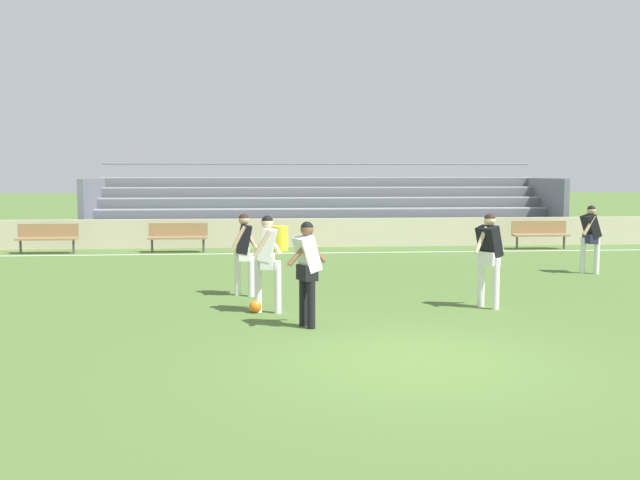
{
  "coord_description": "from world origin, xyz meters",
  "views": [
    {
      "loc": [
        -2.05,
        -8.97,
        2.43
      ],
      "look_at": [
        -0.85,
        5.0,
        1.12
      ],
      "focal_mm": 40.04,
      "sensor_mm": 36.0,
      "label": 1
    }
  ],
  "objects_px": {
    "trash_bin": "(279,238)",
    "player_white_challenging": "(307,264)",
    "soccer_ball": "(255,306)",
    "player_white_trailing_run": "(268,255)",
    "player_dark_wide_right": "(244,247)",
    "bleacher_stand": "(325,207)",
    "player_dark_overlapping": "(489,252)",
    "bench_far_right": "(178,235)",
    "bench_centre_sideline": "(48,236)",
    "bench_near_bin": "(540,232)",
    "player_dark_wide_left": "(591,233)"
  },
  "relations": [
    {
      "from": "bleacher_stand",
      "to": "bench_centre_sideline",
      "type": "xyz_separation_m",
      "value": [
        -8.84,
        -4.01,
        -0.65
      ]
    },
    {
      "from": "soccer_ball",
      "to": "player_white_trailing_run",
      "type": "bearing_deg",
      "value": -4.42
    },
    {
      "from": "player_dark_overlapping",
      "to": "soccer_ball",
      "type": "height_order",
      "value": "player_dark_overlapping"
    },
    {
      "from": "player_dark_overlapping",
      "to": "soccer_ball",
      "type": "bearing_deg",
      "value": -178.86
    },
    {
      "from": "player_dark_wide_right",
      "to": "soccer_ball",
      "type": "bearing_deg",
      "value": -82.81
    },
    {
      "from": "bench_far_right",
      "to": "player_dark_wide_left",
      "type": "distance_m",
      "value": 11.89
    },
    {
      "from": "player_dark_wide_left",
      "to": "soccer_ball",
      "type": "distance_m",
      "value": 9.16
    },
    {
      "from": "bench_near_bin",
      "to": "player_white_challenging",
      "type": "relative_size",
      "value": 1.07
    },
    {
      "from": "bench_centre_sideline",
      "to": "player_dark_wide_left",
      "type": "xyz_separation_m",
      "value": [
        14.4,
        -5.57,
        0.44
      ]
    },
    {
      "from": "bench_far_right",
      "to": "soccer_ball",
      "type": "height_order",
      "value": "bench_far_right"
    },
    {
      "from": "bleacher_stand",
      "to": "soccer_ball",
      "type": "bearing_deg",
      "value": -100.36
    },
    {
      "from": "player_dark_wide_left",
      "to": "player_dark_wide_right",
      "type": "bearing_deg",
      "value": -163.43
    },
    {
      "from": "player_white_trailing_run",
      "to": "player_dark_overlapping",
      "type": "relative_size",
      "value": 0.99
    },
    {
      "from": "player_white_challenging",
      "to": "player_dark_wide_left",
      "type": "height_order",
      "value": "player_white_challenging"
    },
    {
      "from": "player_dark_wide_right",
      "to": "player_dark_overlapping",
      "type": "xyz_separation_m",
      "value": [
        4.42,
        -1.67,
        0.05
      ]
    },
    {
      "from": "soccer_ball",
      "to": "player_dark_wide_right",
      "type": "bearing_deg",
      "value": 97.19
    },
    {
      "from": "player_white_challenging",
      "to": "player_dark_overlapping",
      "type": "distance_m",
      "value": 3.63
    },
    {
      "from": "trash_bin",
      "to": "player_dark_wide_left",
      "type": "height_order",
      "value": "player_dark_wide_left"
    },
    {
      "from": "player_white_trailing_run",
      "to": "player_dark_wide_left",
      "type": "xyz_separation_m",
      "value": [
        7.86,
        4.24,
        -0.03
      ]
    },
    {
      "from": "soccer_ball",
      "to": "bench_far_right",
      "type": "bearing_deg",
      "value": 103.83
    },
    {
      "from": "player_dark_wide_right",
      "to": "player_dark_overlapping",
      "type": "relative_size",
      "value": 0.96
    },
    {
      "from": "bleacher_stand",
      "to": "player_white_trailing_run",
      "type": "bearing_deg",
      "value": -99.46
    },
    {
      "from": "player_white_challenging",
      "to": "player_dark_wide_left",
      "type": "xyz_separation_m",
      "value": [
        7.26,
        5.47,
        -0.02
      ]
    },
    {
      "from": "player_dark_wide_right",
      "to": "player_dark_overlapping",
      "type": "height_order",
      "value": "player_dark_overlapping"
    },
    {
      "from": "bench_centre_sideline",
      "to": "player_white_trailing_run",
      "type": "height_order",
      "value": "player_white_trailing_run"
    },
    {
      "from": "bench_far_right",
      "to": "player_white_trailing_run",
      "type": "relative_size",
      "value": 1.06
    },
    {
      "from": "player_dark_wide_right",
      "to": "bleacher_stand",
      "type": "bearing_deg",
      "value": 77.17
    },
    {
      "from": "trash_bin",
      "to": "player_white_challenging",
      "type": "relative_size",
      "value": 0.46
    },
    {
      "from": "bench_centre_sideline",
      "to": "bench_far_right",
      "type": "bearing_deg",
      "value": 0.0
    },
    {
      "from": "player_white_challenging",
      "to": "bench_far_right",
      "type": "bearing_deg",
      "value": 106.33
    },
    {
      "from": "player_dark_overlapping",
      "to": "bench_near_bin",
      "type": "bearing_deg",
      "value": 63.29
    },
    {
      "from": "player_white_trailing_run",
      "to": "player_dark_overlapping",
      "type": "height_order",
      "value": "player_dark_overlapping"
    },
    {
      "from": "bench_centre_sideline",
      "to": "trash_bin",
      "type": "bearing_deg",
      "value": 1.6
    },
    {
      "from": "bench_near_bin",
      "to": "player_dark_wide_left",
      "type": "height_order",
      "value": "player_dark_wide_left"
    },
    {
      "from": "bleacher_stand",
      "to": "trash_bin",
      "type": "xyz_separation_m",
      "value": [
        -1.82,
        -3.81,
        -0.81
      ]
    },
    {
      "from": "bench_near_bin",
      "to": "player_white_trailing_run",
      "type": "bearing_deg",
      "value": -132.1
    },
    {
      "from": "player_white_challenging",
      "to": "bleacher_stand",
      "type": "bearing_deg",
      "value": 83.56
    },
    {
      "from": "bench_near_bin",
      "to": "player_white_trailing_run",
      "type": "distance_m",
      "value": 13.23
    },
    {
      "from": "bench_far_right",
      "to": "player_dark_wide_right",
      "type": "xyz_separation_m",
      "value": [
        2.19,
        -8.04,
        0.43
      ]
    },
    {
      "from": "player_white_challenging",
      "to": "soccer_ball",
      "type": "relative_size",
      "value": 7.64
    },
    {
      "from": "bleacher_stand",
      "to": "bench_far_right",
      "type": "relative_size",
      "value": 9.38
    },
    {
      "from": "player_dark_wide_right",
      "to": "player_white_trailing_run",
      "type": "bearing_deg",
      "value": -75.98
    },
    {
      "from": "player_dark_overlapping",
      "to": "trash_bin",
      "type": "bearing_deg",
      "value": 109.46
    },
    {
      "from": "bench_near_bin",
      "to": "trash_bin",
      "type": "distance_m",
      "value": 8.39
    },
    {
      "from": "player_white_challenging",
      "to": "soccer_ball",
      "type": "bearing_deg",
      "value": 123.35
    },
    {
      "from": "player_white_trailing_run",
      "to": "player_dark_wide_right",
      "type": "bearing_deg",
      "value": 104.02
    },
    {
      "from": "soccer_ball",
      "to": "player_dark_wide_left",
      "type": "bearing_deg",
      "value": 27.58
    },
    {
      "from": "bleacher_stand",
      "to": "player_white_trailing_run",
      "type": "xyz_separation_m",
      "value": [
        -2.3,
        -13.81,
        -0.18
      ]
    },
    {
      "from": "player_dark_overlapping",
      "to": "player_dark_wide_right",
      "type": "bearing_deg",
      "value": 159.33
    },
    {
      "from": "bench_centre_sideline",
      "to": "soccer_ball",
      "type": "relative_size",
      "value": 8.18
    }
  ]
}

